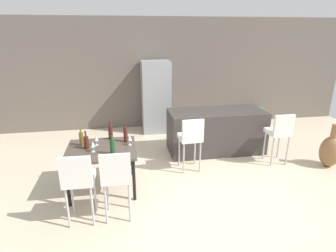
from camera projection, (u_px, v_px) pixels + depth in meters
ground_plane at (205, 178)px, 4.99m from camera, size 10.00×10.00×0.00m
back_wall at (173, 73)px, 7.47m from camera, size 10.00×0.12×2.90m
kitchen_island at (216, 131)px, 6.03m from camera, size 2.06×0.87×0.92m
bar_chair_left at (191, 136)px, 5.07m from camera, size 0.42×0.42×1.05m
bar_chair_middle at (280, 131)px, 5.35m from camera, size 0.40×0.40×1.05m
dining_table at (101, 153)px, 4.46m from camera, size 1.11×0.95×0.74m
dining_chair_near at (78, 178)px, 3.63m from camera, size 0.41×0.41×1.05m
dining_chair_far at (116, 175)px, 3.71m from camera, size 0.41×0.41×1.05m
wine_bottle_end at (86, 142)px, 4.40m from camera, size 0.08×0.08×0.30m
wine_bottle_left at (110, 132)px, 4.80m from camera, size 0.08×0.08×0.31m
wine_bottle_near at (112, 147)px, 4.20m from camera, size 0.08×0.08×0.31m
wine_bottle_corner at (126, 134)px, 4.67m from camera, size 0.07×0.07×0.33m
wine_bottle_far at (81, 139)px, 4.52m from camera, size 0.07×0.07×0.32m
wine_glass_middle at (93, 144)px, 4.28m from camera, size 0.07×0.07×0.17m
wine_glass_right at (130, 138)px, 4.54m from camera, size 0.07×0.07×0.17m
wine_glass_inner at (96, 138)px, 4.53m from camera, size 0.07×0.07×0.17m
refrigerator at (156, 97)px, 7.15m from camera, size 0.72×0.68×1.84m
floor_vase at (330, 151)px, 5.36m from camera, size 0.39×0.39×0.87m
potted_plant at (258, 114)px, 7.80m from camera, size 0.34×0.34×0.54m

